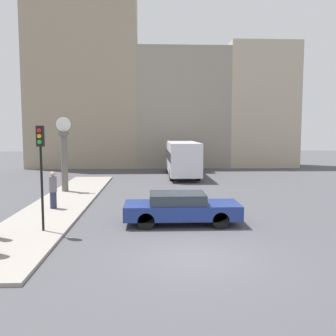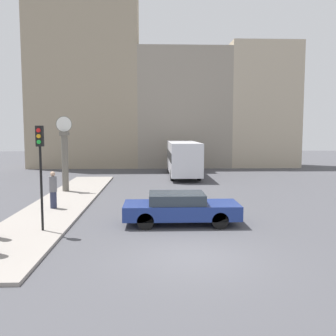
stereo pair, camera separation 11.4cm
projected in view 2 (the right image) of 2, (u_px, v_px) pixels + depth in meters
ground_plane at (192, 257)px, 11.36m from camera, size 120.00×120.00×0.00m
sidewalk_corner at (63, 203)px, 19.74m from camera, size 2.94×21.31×0.11m
building_row at (150, 89)px, 39.52m from camera, size 28.04×5.00×19.93m
sedan_car at (180, 208)px, 15.37m from camera, size 4.71×1.88×1.29m
bus_distant at (183, 157)px, 31.51m from camera, size 2.37×9.16×2.90m
traffic_light_near at (40, 156)px, 13.73m from camera, size 0.26×0.24×3.90m
street_clock at (65, 156)px, 22.96m from camera, size 0.98×0.51×4.61m
pedestrian_grey_jacket at (53, 190)px, 17.94m from camera, size 0.36×0.36×1.78m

